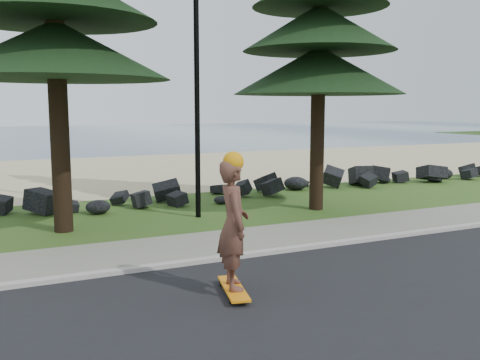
% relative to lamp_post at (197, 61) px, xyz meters
% --- Properties ---
extents(ground, '(160.00, 160.00, 0.00)m').
position_rel_lamp_post_xyz_m(ground, '(0.00, -3.20, -4.13)').
color(ground, '#34581B').
rests_on(ground, ground).
extents(road, '(160.00, 7.00, 0.02)m').
position_rel_lamp_post_xyz_m(road, '(0.00, -7.70, -4.12)').
color(road, black).
rests_on(road, ground).
extents(kerb, '(160.00, 0.20, 0.10)m').
position_rel_lamp_post_xyz_m(kerb, '(0.00, -4.10, -4.08)').
color(kerb, '#AFA79E').
rests_on(kerb, ground).
extents(sidewalk, '(160.00, 2.00, 0.08)m').
position_rel_lamp_post_xyz_m(sidewalk, '(0.00, -3.00, -4.09)').
color(sidewalk, gray).
rests_on(sidewalk, ground).
extents(beach_sand, '(160.00, 15.00, 0.01)m').
position_rel_lamp_post_xyz_m(beach_sand, '(0.00, 11.30, -4.13)').
color(beach_sand, tan).
rests_on(beach_sand, ground).
extents(ocean, '(160.00, 58.00, 0.01)m').
position_rel_lamp_post_xyz_m(ocean, '(0.00, 47.80, -4.13)').
color(ocean, '#364C67').
rests_on(ocean, ground).
extents(seawall_boulders, '(60.00, 2.40, 1.10)m').
position_rel_lamp_post_xyz_m(seawall_boulders, '(0.00, 2.40, -4.13)').
color(seawall_boulders, black).
rests_on(seawall_boulders, ground).
extents(lamp_post, '(0.25, 0.14, 8.14)m').
position_rel_lamp_post_xyz_m(lamp_post, '(0.00, 0.00, 0.00)').
color(lamp_post, black).
rests_on(lamp_post, ground).
extents(skateboarder, '(0.64, 1.25, 2.25)m').
position_rel_lamp_post_xyz_m(skateboarder, '(-1.66, -5.92, -3.00)').
color(skateboarder, orange).
rests_on(skateboarder, ground).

